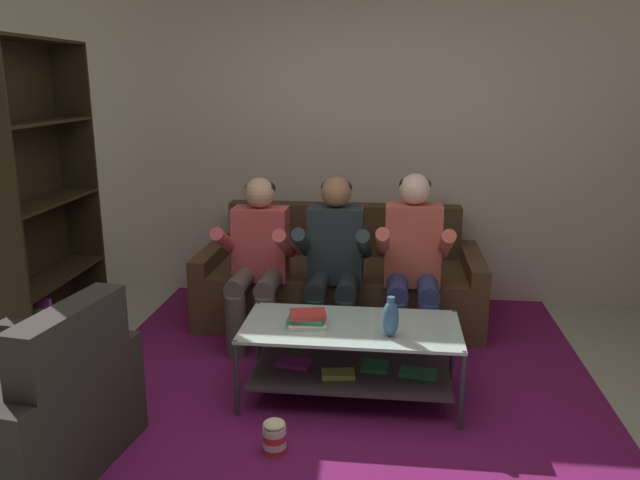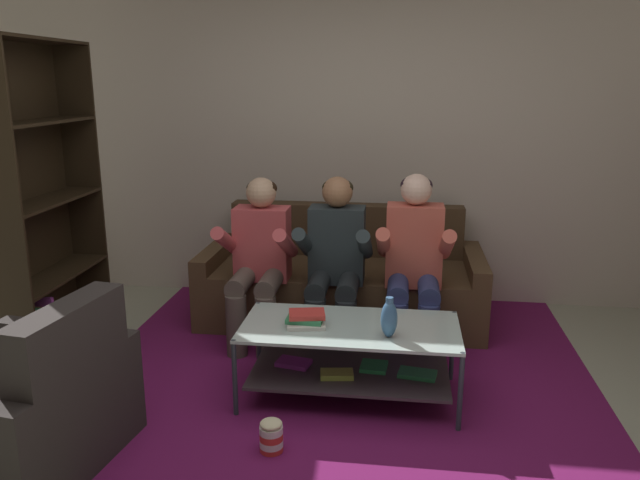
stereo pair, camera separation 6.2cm
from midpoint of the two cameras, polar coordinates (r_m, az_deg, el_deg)
ground at (r=3.27m, az=-0.47°, el=-19.17°), size 16.80×16.80×0.00m
back_partition at (r=5.18m, az=3.38°, el=10.45°), size 8.40×0.12×2.90m
couch at (r=4.85m, az=2.42°, el=-3.93°), size 2.11×0.90×0.84m
person_seated_left at (r=4.32m, az=-5.20°, el=-1.40°), size 0.50×0.58×1.16m
person_seated_middle at (r=4.23m, az=1.82°, el=-1.56°), size 0.50×0.58×1.17m
person_seated_right at (r=4.22m, az=9.01°, el=-1.61°), size 0.50×0.58×1.20m
coffee_table at (r=3.65m, az=3.27°, el=-10.05°), size 1.24×0.61×0.45m
area_rug at (r=4.24m, az=2.58°, el=-10.76°), size 3.13×3.22×0.01m
vase at (r=3.42m, az=6.85°, el=-7.13°), size 0.09×0.09×0.23m
book_stack at (r=3.57m, az=-0.79°, el=-7.25°), size 0.24×0.21×0.08m
bookshelf at (r=4.49m, az=-24.12°, el=1.27°), size 0.31×1.05×2.06m
armchair at (r=3.36m, az=-25.00°, el=-13.99°), size 0.93×1.00×0.84m
popcorn_tub at (r=3.25m, az=-3.91°, el=-17.46°), size 0.12×0.12×0.18m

